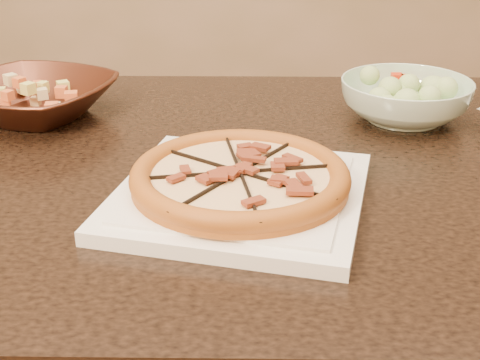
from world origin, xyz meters
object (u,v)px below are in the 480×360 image
(salad_bowl, at_px, (405,100))
(plate, at_px, (240,194))
(pizza, at_px, (240,177))
(dining_table, at_px, (185,229))
(bronze_bowl, at_px, (34,99))

(salad_bowl, bearing_deg, plate, -131.62)
(pizza, bearing_deg, salad_bowl, 48.37)
(salad_bowl, bearing_deg, pizza, -131.63)
(plate, xyz_separation_m, salad_bowl, (0.27, 0.30, 0.02))
(dining_table, relative_size, plate, 3.68)
(pizza, relative_size, bronze_bowl, 1.08)
(plate, height_order, salad_bowl, salad_bowl)
(pizza, relative_size, salad_bowl, 1.27)
(bronze_bowl, xyz_separation_m, salad_bowl, (0.61, -0.01, 0.00))
(bronze_bowl, bearing_deg, dining_table, -35.19)
(plate, distance_m, pizza, 0.02)
(dining_table, distance_m, plate, 0.20)
(dining_table, relative_size, pizza, 4.89)
(pizza, distance_m, bronze_bowl, 0.46)
(bronze_bowl, distance_m, salad_bowl, 0.61)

